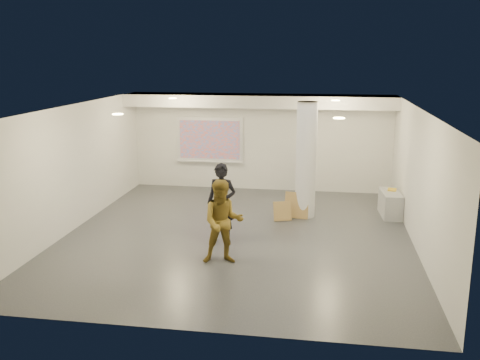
% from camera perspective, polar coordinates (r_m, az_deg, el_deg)
% --- Properties ---
extents(floor, '(8.00, 9.00, 0.01)m').
position_cam_1_polar(floor, '(12.64, -0.28, -5.94)').
color(floor, '#35373C').
rests_on(floor, ground).
extents(ceiling, '(8.00, 9.00, 0.01)m').
position_cam_1_polar(ceiling, '(11.99, -0.30, 7.73)').
color(ceiling, silver).
rests_on(ceiling, floor).
extents(wall_back, '(8.00, 0.01, 3.00)m').
position_cam_1_polar(wall_back, '(16.60, 2.21, 4.06)').
color(wall_back, silver).
rests_on(wall_back, floor).
extents(wall_front, '(8.00, 0.01, 3.00)m').
position_cam_1_polar(wall_front, '(7.98, -5.53, -6.26)').
color(wall_front, silver).
rests_on(wall_front, floor).
extents(wall_left, '(0.01, 9.00, 3.00)m').
position_cam_1_polar(wall_left, '(13.45, -17.37, 1.26)').
color(wall_left, silver).
rests_on(wall_left, floor).
extents(wall_right, '(0.01, 9.00, 3.00)m').
position_cam_1_polar(wall_right, '(12.25, 18.51, 0.04)').
color(wall_right, silver).
rests_on(wall_right, floor).
extents(soffit_band, '(8.00, 1.10, 0.36)m').
position_cam_1_polar(soffit_band, '(15.90, 2.02, 8.44)').
color(soffit_band, silver).
rests_on(soffit_band, ceiling).
extents(downlight_nw, '(0.22, 0.22, 0.02)m').
position_cam_1_polar(downlight_nw, '(14.91, -7.19, 8.64)').
color(downlight_nw, '#FFF190').
rests_on(downlight_nw, ceiling).
extents(downlight_ne, '(0.22, 0.22, 0.02)m').
position_cam_1_polar(downlight_ne, '(14.33, 10.16, 8.36)').
color(downlight_ne, '#FFF190').
rests_on(downlight_ne, ceiling).
extents(downlight_sw, '(0.22, 0.22, 0.02)m').
position_cam_1_polar(downlight_sw, '(11.13, -12.91, 6.86)').
color(downlight_sw, '#FFF190').
rests_on(downlight_sw, ceiling).
extents(downlight_se, '(0.22, 0.22, 0.02)m').
position_cam_1_polar(downlight_se, '(10.35, 10.52, 6.51)').
color(downlight_se, '#FFF190').
rests_on(downlight_se, ceiling).
extents(column, '(0.52, 0.52, 3.00)m').
position_cam_1_polar(column, '(13.84, 7.06, 2.10)').
color(column, silver).
rests_on(column, floor).
extents(projection_screen, '(2.10, 0.13, 1.42)m').
position_cam_1_polar(projection_screen, '(16.81, -3.24, 4.26)').
color(projection_screen, silver).
rests_on(projection_screen, wall_back).
extents(credenza, '(0.54, 1.14, 0.65)m').
position_cam_1_polar(credenza, '(14.58, 15.74, -2.47)').
color(credenza, '#999D9F').
rests_on(credenza, floor).
extents(postit_pad, '(0.26, 0.33, 0.03)m').
position_cam_1_polar(postit_pad, '(14.70, 15.91, -0.99)').
color(postit_pad, gold).
rests_on(postit_pad, credenza).
extents(cardboard_back, '(0.65, 0.29, 0.67)m').
position_cam_1_polar(cardboard_back, '(13.95, 6.05, -2.70)').
color(cardboard_back, '#9F7D44').
rests_on(cardboard_back, floor).
extents(cardboard_front, '(0.49, 0.32, 0.50)m').
position_cam_1_polar(cardboard_front, '(13.72, 4.54, -3.32)').
color(cardboard_front, '#9F7D44').
rests_on(cardboard_front, floor).
extents(woman, '(0.72, 0.52, 1.82)m').
position_cam_1_polar(woman, '(11.94, -1.99, -2.53)').
color(woman, black).
rests_on(woman, floor).
extents(man, '(0.96, 0.82, 1.73)m').
position_cam_1_polar(man, '(10.80, -1.82, -4.48)').
color(man, olive).
rests_on(man, floor).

